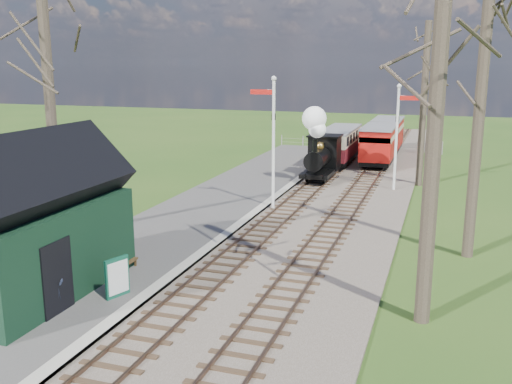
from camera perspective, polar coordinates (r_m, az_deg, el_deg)
distant_hills at (r=76.96m, az=13.68°, el=-4.96°), size 114.40×48.00×22.02m
ballast_bed at (r=32.07m, az=8.25°, el=0.54°), size 8.00×60.00×0.10m
track_near at (r=32.31m, az=5.98°, el=0.78°), size 1.60×60.00×0.15m
track_far at (r=31.86m, az=10.55°, el=0.46°), size 1.60×60.00×0.15m
platform at (r=25.95m, az=-5.51°, el=-2.20°), size 5.00×44.00×0.20m
coping_strip at (r=25.13m, az=-0.70°, el=-2.63°), size 0.40×44.00×0.21m
station_shed at (r=17.57m, az=-21.45°, el=-3.03°), size 3.25×6.30×4.78m
semaphore_near at (r=26.18m, az=1.62°, el=5.85°), size 1.22×0.24×6.22m
semaphore_far at (r=31.16m, az=14.04°, el=6.09°), size 1.22×0.24×5.72m
bare_trees at (r=19.80m, az=2.51°, el=8.21°), size 15.51×22.39×12.00m
fence_line at (r=45.76m, az=10.22°, el=4.76°), size 12.60×0.08×1.00m
locomotive at (r=33.02m, az=6.45°, el=4.36°), size 1.72×4.00×4.29m
coach at (r=38.98m, az=8.34°, el=4.81°), size 2.00×6.86×2.11m
red_carriage_a at (r=38.80m, az=12.18°, el=4.68°), size 2.07×5.12×2.18m
red_carriage_b at (r=44.23m, az=13.00°, el=5.61°), size 2.07×5.12×2.18m
sign_board at (r=16.99m, az=-13.70°, el=-8.28°), size 0.36×0.78×1.17m
bench at (r=18.98m, az=-13.64°, el=-6.61°), size 0.46×1.50×0.85m
person at (r=16.35m, az=-19.41°, el=-8.90°), size 0.39×0.57×1.49m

